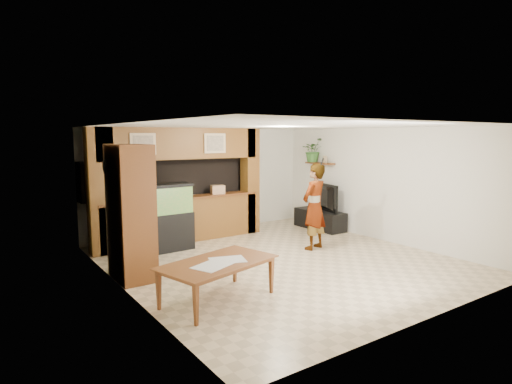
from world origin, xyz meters
TOP-DOWN VIEW (x-y plane):
  - floor at (0.00, 0.00)m, footprint 6.50×6.50m
  - ceiling at (0.00, 0.00)m, footprint 6.50×6.50m
  - wall_back at (0.00, 3.25)m, footprint 6.00×0.00m
  - wall_left at (-3.00, 0.00)m, footprint 0.00×6.50m
  - wall_right at (3.00, 0.00)m, footprint 0.00×6.50m
  - partition at (-0.95, 2.64)m, footprint 4.20×0.99m
  - wall_clock at (-2.97, 1.00)m, footprint 0.05×0.25m
  - wall_shelf at (2.85, 1.95)m, footprint 0.25×0.90m
  - pantry_cabinet at (-2.70, 0.60)m, footprint 0.57×0.93m
  - trash_can at (-2.44, 0.80)m, footprint 0.31×0.31m
  - aquarium at (-1.61, 1.95)m, footprint 1.29×0.48m
  - tv_stand at (2.65, 1.70)m, footprint 0.54×1.47m
  - television at (2.65, 1.70)m, footprint 0.46×1.23m
  - photo_frame at (2.85, 1.76)m, footprint 0.04×0.14m
  - potted_plant at (2.82, 2.22)m, footprint 0.70×0.65m
  - person at (1.15, 0.29)m, footprint 0.77×0.61m
  - microphone at (1.20, 0.13)m, footprint 0.03×0.10m
  - dining_table at (-2.00, -1.15)m, footprint 1.89×1.35m
  - newspaper_a at (-1.85, -1.14)m, footprint 0.60×0.51m
  - newspaper_b at (-2.18, -1.26)m, footprint 0.65×0.57m
  - counter_box at (0.02, 2.45)m, footprint 0.35×0.27m

SIDE VIEW (x-z plane):
  - floor at x=0.00m, z-range 0.00..0.00m
  - tv_stand at x=2.65m, z-range 0.00..0.49m
  - trash_can at x=-2.44m, z-range 0.00..0.57m
  - dining_table at x=-2.00m, z-range 0.00..0.60m
  - newspaper_a at x=-1.85m, z-range 0.60..0.61m
  - newspaper_b at x=-2.18m, z-range 0.60..0.61m
  - aquarium at x=-1.61m, z-range -0.02..1.41m
  - television at x=2.65m, z-range 0.49..1.20m
  - person at x=1.15m, z-range 0.00..1.84m
  - pantry_cabinet at x=-2.70m, z-range 0.00..2.28m
  - counter_box at x=0.02m, z-range 1.04..1.25m
  - wall_back at x=0.00m, z-range -1.70..4.30m
  - wall_left at x=-3.00m, z-range -1.95..4.55m
  - wall_right at x=3.00m, z-range -1.95..4.55m
  - partition at x=-0.95m, z-range 0.01..2.61m
  - wall_shelf at x=2.85m, z-range 1.68..1.72m
  - photo_frame at x=2.85m, z-range 1.72..1.91m
  - microphone at x=1.20m, z-range 1.81..1.96m
  - wall_clock at x=-2.97m, z-range 1.77..2.02m
  - potted_plant at x=2.82m, z-range 1.72..2.36m
  - ceiling at x=0.00m, z-range 2.60..2.60m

